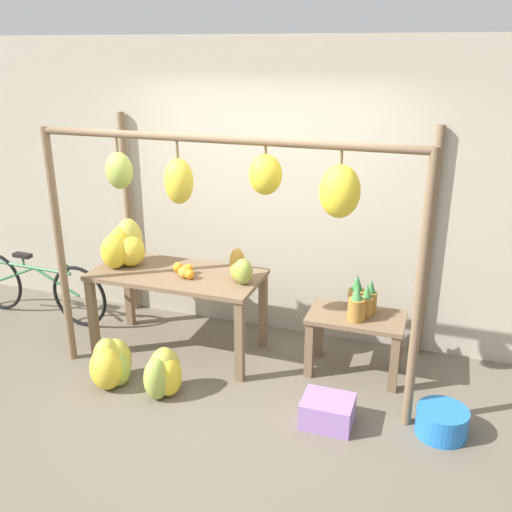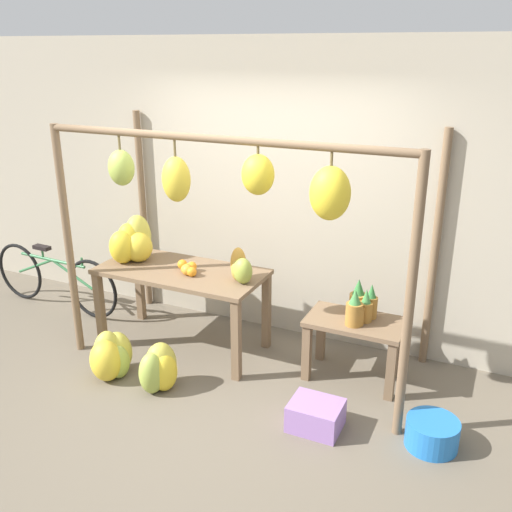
{
  "view_description": "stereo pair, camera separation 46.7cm",
  "coord_description": "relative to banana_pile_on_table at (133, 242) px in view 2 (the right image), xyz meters",
  "views": [
    {
      "loc": [
        1.59,
        -3.45,
        2.7
      ],
      "look_at": [
        0.13,
        0.83,
        1.03
      ],
      "focal_mm": 40.0,
      "sensor_mm": 36.0,
      "label": 1
    },
    {
      "loc": [
        2.02,
        -3.28,
        2.7
      ],
      "look_at": [
        0.13,
        0.83,
        1.03
      ],
      "focal_mm": 40.0,
      "sensor_mm": 36.0,
      "label": 2
    }
  ],
  "objects": [
    {
      "name": "ground_plane",
      "position": [
        1.16,
        -0.85,
        -0.96
      ],
      "size": [
        20.0,
        20.0,
        0.0
      ],
      "primitive_type": "plane",
      "color": "#665B4C"
    },
    {
      "name": "shop_wall_back",
      "position": [
        1.16,
        0.73,
        0.44
      ],
      "size": [
        8.0,
        0.08,
        2.8
      ],
      "color": "#B2A893",
      "rests_on": "ground_plane"
    },
    {
      "name": "stall_awning",
      "position": [
        1.28,
        -0.3,
        0.6
      ],
      "size": [
        3.06,
        1.29,
        2.1
      ],
      "color": "brown",
      "rests_on": "ground_plane"
    },
    {
      "name": "display_table_main",
      "position": [
        0.54,
        -0.02,
        -0.29
      ],
      "size": [
        1.53,
        0.73,
        0.78
      ],
      "color": "brown",
      "rests_on": "ground_plane"
    },
    {
      "name": "display_table_side",
      "position": [
        2.15,
        0.1,
        -0.54
      ],
      "size": [
        0.81,
        0.48,
        0.55
      ],
      "color": "brown",
      "rests_on": "ground_plane"
    },
    {
      "name": "banana_pile_on_table",
      "position": [
        0.0,
        0.0,
        0.0
      ],
      "size": [
        0.41,
        0.48,
        0.43
      ],
      "color": "gold",
      "rests_on": "display_table_main"
    },
    {
      "name": "orange_pile",
      "position": [
        0.63,
        -0.07,
        -0.13
      ],
      "size": [
        0.26,
        0.21,
        0.09
      ],
      "color": "orange",
      "rests_on": "display_table_main"
    },
    {
      "name": "pineapple_cluster",
      "position": [
        2.17,
        0.12,
        -0.28
      ],
      "size": [
        0.26,
        0.41,
        0.31
      ],
      "color": "#B27F38",
      "rests_on": "display_table_side"
    },
    {
      "name": "banana_pile_ground_left",
      "position": [
        0.25,
        -0.74,
        -0.77
      ],
      "size": [
        0.4,
        0.49,
        0.41
      ],
      "color": "#9EB247",
      "rests_on": "ground_plane"
    },
    {
      "name": "banana_pile_ground_right",
      "position": [
        0.74,
        -0.74,
        -0.77
      ],
      "size": [
        0.36,
        0.41,
        0.4
      ],
      "color": "yellow",
      "rests_on": "ground_plane"
    },
    {
      "name": "fruit_crate_white",
      "position": [
        2.09,
        -0.69,
        -0.85
      ],
      "size": [
        0.38,
        0.32,
        0.21
      ],
      "color": "#9970B7",
      "rests_on": "ground_plane"
    },
    {
      "name": "blue_bucket",
      "position": [
        2.91,
        -0.54,
        -0.85
      ],
      "size": [
        0.38,
        0.38,
        0.21
      ],
      "color": "blue",
      "rests_on": "ground_plane"
    },
    {
      "name": "parked_bicycle",
      "position": [
        -1.18,
        0.12,
        -0.62
      ],
      "size": [
        1.72,
        0.12,
        0.69
      ],
      "color": "black",
      "rests_on": "ground_plane"
    },
    {
      "name": "papaya_pile",
      "position": [
        1.15,
        -0.04,
        -0.06
      ],
      "size": [
        0.27,
        0.24,
        0.29
      ],
      "color": "gold",
      "rests_on": "display_table_main"
    }
  ]
}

